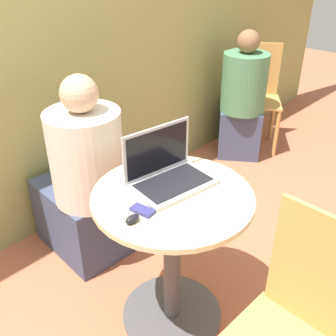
% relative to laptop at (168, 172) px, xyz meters
% --- Properties ---
extents(ground_plane, '(12.00, 12.00, 0.00)m').
position_rel_laptop_xyz_m(ground_plane, '(-0.05, -0.08, -0.82)').
color(ground_plane, '#B26042').
extents(back_wall, '(7.00, 0.05, 2.60)m').
position_rel_laptop_xyz_m(back_wall, '(-0.05, 1.07, 0.48)').
color(back_wall, '#939956').
rests_on(back_wall, ground_plane).
extents(round_table, '(0.71, 0.71, 0.77)m').
position_rel_laptop_xyz_m(round_table, '(-0.05, -0.08, -0.32)').
color(round_table, '#4C4C51').
rests_on(round_table, ground_plane).
extents(laptop, '(0.39, 0.28, 0.25)m').
position_rel_laptop_xyz_m(laptop, '(0.00, 0.00, 0.00)').
color(laptop, '#B7B7BC').
rests_on(laptop, round_table).
extents(cell_phone, '(0.06, 0.10, 0.02)m').
position_rel_laptop_xyz_m(cell_phone, '(-0.23, -0.08, -0.05)').
color(cell_phone, navy).
rests_on(cell_phone, round_table).
extents(computer_mouse, '(0.06, 0.04, 0.03)m').
position_rel_laptop_xyz_m(computer_mouse, '(-0.30, -0.10, -0.04)').
color(computer_mouse, black).
rests_on(computer_mouse, round_table).
extents(chair_empty, '(0.41, 0.41, 0.96)m').
position_rel_laptop_xyz_m(chair_empty, '(-0.12, -0.73, -0.33)').
color(chair_empty, tan).
rests_on(chair_empty, ground_plane).
extents(person_seated, '(0.41, 0.62, 1.15)m').
position_rel_laptop_xyz_m(person_seated, '(-0.04, 0.64, -0.35)').
color(person_seated, '#3D4766').
rests_on(person_seated, ground_plane).
extents(chair_background, '(0.56, 0.56, 0.93)m').
position_rel_laptop_xyz_m(chair_background, '(1.97, 0.75, -0.34)').
color(chair_background, tan).
rests_on(chair_background, ground_plane).
extents(person_background, '(0.64, 0.60, 1.11)m').
position_rel_laptop_xyz_m(person_background, '(1.72, 0.74, -0.37)').
color(person_background, '#3D4766').
rests_on(person_background, ground_plane).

